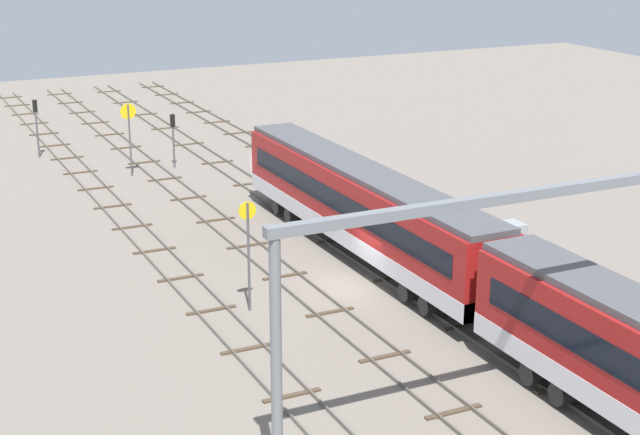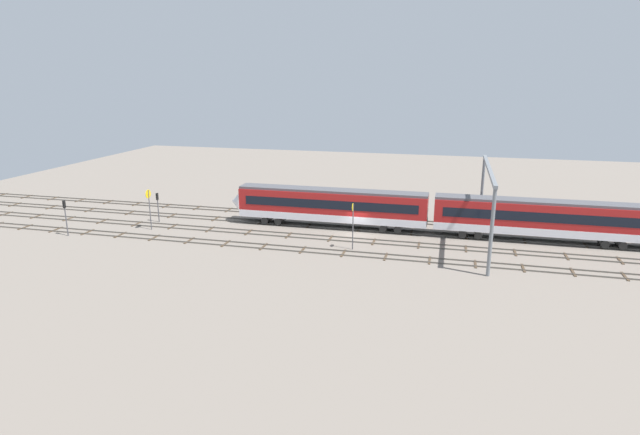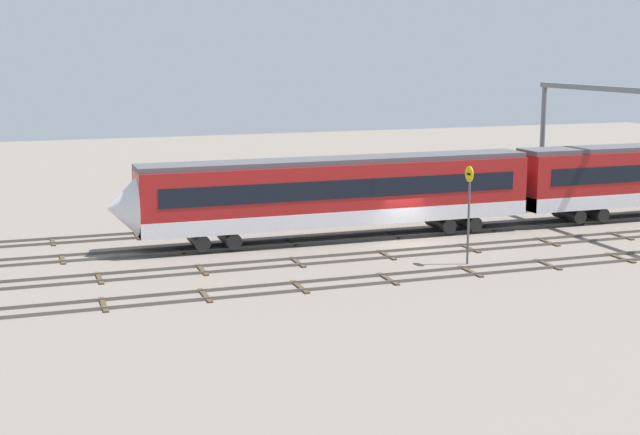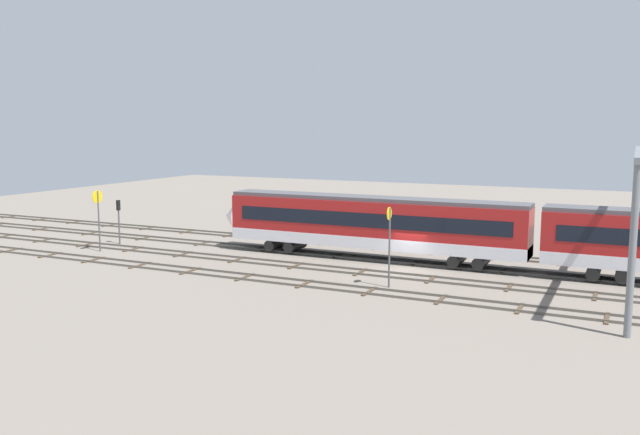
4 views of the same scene
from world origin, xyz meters
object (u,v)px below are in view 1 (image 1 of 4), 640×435
at_px(overhead_gantry, 541,247).
at_px(signal_light_trackside_approach, 173,132).
at_px(speed_sign_near_foreground, 129,127).
at_px(speed_sign_mid_trackside, 248,242).
at_px(signal_light_trackside_departure, 36,120).
at_px(relay_cabinet, 514,237).

distance_m(overhead_gantry, signal_light_trackside_approach, 41.44).
height_order(overhead_gantry, speed_sign_near_foreground, overhead_gantry).
bearing_deg(speed_sign_mid_trackside, signal_light_trackside_departure, 5.74).
xyz_separation_m(speed_sign_mid_trackside, signal_light_trackside_departure, (34.38, 3.45, -0.46)).
relative_size(speed_sign_mid_trackside, signal_light_trackside_departure, 1.20).
bearing_deg(relay_cabinet, signal_light_trackside_departure, 30.57).
bearing_deg(signal_light_trackside_approach, speed_sign_mid_trackside, 169.82).
bearing_deg(signal_light_trackside_departure, relay_cabinet, -149.43).
bearing_deg(signal_light_trackside_departure, overhead_gantry, -169.90).
bearing_deg(signal_light_trackside_departure, speed_sign_mid_trackside, -174.26).
xyz_separation_m(overhead_gantry, speed_sign_mid_trackside, (14.21, 5.20, -3.46)).
relative_size(speed_sign_near_foreground, signal_light_trackside_approach, 1.31).
xyz_separation_m(overhead_gantry, signal_light_trackside_approach, (41.22, 0.35, -4.21)).
xyz_separation_m(overhead_gantry, relay_cabinet, (15.63, -10.81, -5.97)).
relative_size(overhead_gantry, signal_light_trackside_approach, 5.18).
bearing_deg(speed_sign_mid_trackside, signal_light_trackside_approach, -10.18).
height_order(signal_light_trackside_approach, signal_light_trackside_departure, signal_light_trackside_departure).
distance_m(signal_light_trackside_approach, signal_light_trackside_departure, 11.10).
distance_m(overhead_gantry, speed_sign_mid_trackside, 15.52).
bearing_deg(overhead_gantry, signal_light_trackside_approach, 0.49).
distance_m(speed_sign_near_foreground, speed_sign_mid_trackside, 26.11).
relative_size(overhead_gantry, speed_sign_near_foreground, 3.96).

